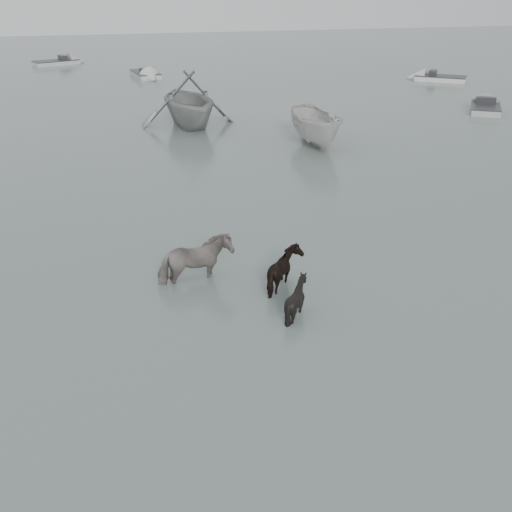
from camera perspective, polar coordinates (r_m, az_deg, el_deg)
ground at (r=17.06m, az=-4.09°, el=-3.43°), size 140.00×140.00×0.00m
pony_pinto at (r=17.44m, az=-5.48°, el=0.31°), size 2.18×1.36×1.71m
pony_dark at (r=17.11m, az=2.68°, el=-0.86°), size 1.30×1.45×1.30m
pony_black at (r=15.86m, az=3.62°, el=-3.27°), size 1.29×1.20×1.19m
rowboat_trail at (r=35.08m, az=-6.01°, el=13.91°), size 5.92×6.60×3.11m
boat_small at (r=31.19m, az=5.37°, el=11.42°), size 1.88×4.87×1.87m
skiff_port at (r=41.02m, az=19.77°, el=12.50°), size 3.58×4.67×0.75m
skiff_mid at (r=51.87m, az=-9.81°, el=15.83°), size 2.51×5.13×0.75m
skiff_star at (r=51.20m, az=16.11°, el=15.14°), size 5.07×4.16×0.75m
skiff_far at (r=60.04m, az=-17.36°, el=16.27°), size 5.40×3.48×0.75m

